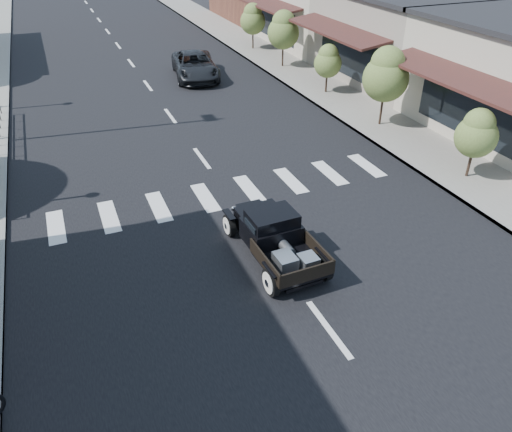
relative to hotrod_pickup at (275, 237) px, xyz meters
name	(u,v)px	position (x,y,z in m)	size (l,w,h in m)	color
ground	(276,258)	(0.01, -0.08, -0.69)	(120.00, 120.00, 0.00)	black
road	(156,97)	(0.01, 14.92, -0.68)	(14.00, 80.00, 0.02)	black
road_markings	(182,131)	(0.01, 9.92, -0.69)	(12.00, 60.00, 0.06)	silver
sidewalk_right	(303,77)	(8.51, 14.92, -0.62)	(3.00, 80.00, 0.15)	gray
storefront_mid	(425,35)	(15.01, 12.92, 1.56)	(10.00, 9.00, 4.50)	gray
storefront_far	(342,9)	(15.01, 21.92, 1.56)	(10.00, 9.00, 4.50)	#BCB19F
small_tree_a	(474,145)	(8.31, 1.63, 0.67)	(1.45, 1.45, 2.41)	#596D32
small_tree_b	(384,88)	(8.31, 7.07, 1.09)	(1.95, 1.95, 3.25)	#596D32
small_tree_c	(327,69)	(8.31, 11.95, 0.62)	(1.40, 1.40, 2.33)	#596D32
small_tree_d	(283,40)	(8.31, 17.30, 1.00)	(1.85, 1.85, 3.08)	#596D32
small_tree_e	(253,27)	(8.31, 22.05, 0.85)	(1.67, 1.67, 2.78)	#596D32
hotrod_pickup	(275,237)	(0.00, 0.00, 0.00)	(1.86, 3.99, 1.38)	black
second_car	(195,66)	(2.88, 17.38, 0.00)	(2.29, 4.97, 1.38)	black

